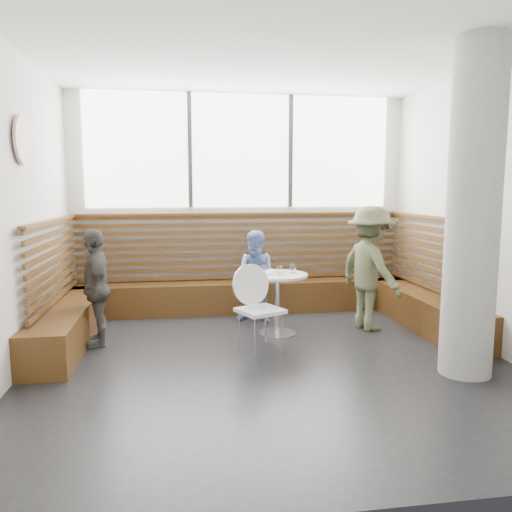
{
  "coord_description": "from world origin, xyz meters",
  "views": [
    {
      "loc": [
        -0.92,
        -4.99,
        1.82
      ],
      "look_at": [
        0.0,
        1.0,
        1.0
      ],
      "focal_mm": 35.0,
      "sensor_mm": 36.0,
      "label": 1
    }
  ],
  "objects": [
    {
      "name": "room",
      "position": [
        0.0,
        0.0,
        1.6
      ],
      "size": [
        5.0,
        5.0,
        3.2
      ],
      "color": "silver",
      "rests_on": "ground"
    },
    {
      "name": "booth",
      "position": [
        0.0,
        1.77,
        0.41
      ],
      "size": [
        5.0,
        2.5,
        1.44
      ],
      "color": "#3F260F",
      "rests_on": "ground"
    },
    {
      "name": "concrete_column",
      "position": [
        1.85,
        -0.6,
        1.6
      ],
      "size": [
        0.5,
        0.5,
        3.2
      ],
      "primitive_type": "cylinder",
      "color": "gray",
      "rests_on": "ground"
    },
    {
      "name": "wall_art",
      "position": [
        -2.46,
        0.4,
        2.3
      ],
      "size": [
        0.03,
        0.5,
        0.5
      ],
      "primitive_type": "cylinder",
      "rotation": [
        0.0,
        1.57,
        0.0
      ],
      "color": "white",
      "rests_on": "room"
    },
    {
      "name": "cafe_table",
      "position": [
        0.27,
        0.98,
        0.55
      ],
      "size": [
        0.75,
        0.75,
        0.77
      ],
      "color": "silver",
      "rests_on": "ground"
    },
    {
      "name": "cafe_chair",
      "position": [
        -0.05,
        0.41,
        0.57
      ],
      "size": [
        0.47,
        0.46,
        0.98
      ],
      "rotation": [
        0.0,
        0.0,
        0.43
      ],
      "color": "white",
      "rests_on": "ground"
    },
    {
      "name": "adult_man",
      "position": [
        1.5,
        1.06,
        0.8
      ],
      "size": [
        0.89,
        1.17,
        1.6
      ],
      "primitive_type": "imported",
      "rotation": [
        0.0,
        0.0,
        1.89
      ],
      "color": "#555B3D",
      "rests_on": "ground"
    },
    {
      "name": "child_back",
      "position": [
        0.12,
        1.63,
        0.63
      ],
      "size": [
        0.74,
        0.65,
        1.26
      ],
      "primitive_type": "imported",
      "rotation": [
        0.0,
        0.0,
        -0.34
      ],
      "color": "#7489CA",
      "rests_on": "ground"
    },
    {
      "name": "child_left",
      "position": [
        -1.89,
        0.9,
        0.68
      ],
      "size": [
        0.5,
        0.85,
        1.36
      ],
      "primitive_type": "imported",
      "rotation": [
        0.0,
        0.0,
        -1.35
      ],
      "color": "#484441",
      "rests_on": "ground"
    },
    {
      "name": "plate_near",
      "position": [
        0.13,
        1.04,
        0.78
      ],
      "size": [
        0.2,
        0.2,
        0.01
      ],
      "primitive_type": "cylinder",
      "color": "white",
      "rests_on": "cafe_table"
    },
    {
      "name": "plate_far",
      "position": [
        0.31,
        1.16,
        0.78
      ],
      "size": [
        0.21,
        0.21,
        0.01
      ],
      "primitive_type": "cylinder",
      "color": "white",
      "rests_on": "cafe_table"
    },
    {
      "name": "glass_left",
      "position": [
        0.09,
        0.97,
        0.83
      ],
      "size": [
        0.07,
        0.07,
        0.11
      ],
      "primitive_type": "cylinder",
      "color": "white",
      "rests_on": "cafe_table"
    },
    {
      "name": "glass_mid",
      "position": [
        0.29,
        0.93,
        0.83
      ],
      "size": [
        0.08,
        0.08,
        0.12
      ],
      "primitive_type": "cylinder",
      "color": "white",
      "rests_on": "cafe_table"
    },
    {
      "name": "glass_right",
      "position": [
        0.47,
        1.04,
        0.83
      ],
      "size": [
        0.08,
        0.08,
        0.12
      ],
      "primitive_type": "cylinder",
      "color": "white",
      "rests_on": "cafe_table"
    },
    {
      "name": "menu_card",
      "position": [
        0.32,
        0.8,
        0.78
      ],
      "size": [
        0.23,
        0.18,
        0.0
      ],
      "primitive_type": "cube",
      "rotation": [
        0.0,
        0.0,
        -0.18
      ],
      "color": "#A5C64C",
      "rests_on": "cafe_table"
    }
  ]
}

